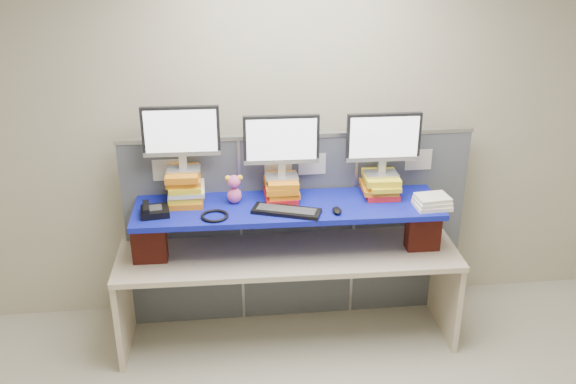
{
  "coord_description": "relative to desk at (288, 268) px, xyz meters",
  "views": [
    {
      "loc": [
        -0.56,
        -2.57,
        3.01
      ],
      "look_at": [
        -0.11,
        1.48,
        1.21
      ],
      "focal_mm": 40.0,
      "sensor_mm": 36.0,
      "label": 1
    }
  ],
  "objects": [
    {
      "name": "brick_pier_right",
      "position": [
        0.97,
        -0.07,
        0.31
      ],
      "size": [
        0.24,
        0.13,
        0.32
      ],
      "primitive_type": "cube",
      "rotation": [
        0.0,
        0.0,
        -0.02
      ],
      "color": "maroon",
      "rests_on": "desk"
    },
    {
      "name": "keyboard",
      "position": [
        -0.02,
        -0.12,
        0.53
      ],
      "size": [
        0.49,
        0.31,
        0.03
      ],
      "rotation": [
        0.0,
        0.0,
        -0.35
      ],
      "color": "black",
      "rests_on": "blue_board"
    },
    {
      "name": "monitor_right",
      "position": [
        0.68,
        0.1,
        0.93
      ],
      "size": [
        0.53,
        0.15,
        0.46
      ],
      "rotation": [
        0.0,
        0.0,
        -0.02
      ],
      "color": "#A3A3A8",
      "rests_on": "book_stack_right"
    },
    {
      "name": "cubicle_partition",
      "position": [
        0.11,
        0.3,
        0.17
      ],
      "size": [
        2.6,
        0.06,
        1.53
      ],
      "color": "#484D55",
      "rests_on": "ground"
    },
    {
      "name": "plush_toy",
      "position": [
        -0.37,
        0.08,
        0.62
      ],
      "size": [
        0.12,
        0.09,
        0.21
      ],
      "rotation": [
        0.0,
        0.0,
        0.26
      ],
      "color": "#DD5497",
      "rests_on": "blue_board"
    },
    {
      "name": "mouse",
      "position": [
        0.32,
        -0.16,
        0.53
      ],
      "size": [
        0.1,
        0.13,
        0.04
      ],
      "primitive_type": "ellipsoid",
      "rotation": [
        0.0,
        0.0,
        -0.39
      ],
      "color": "black",
      "rests_on": "blue_board"
    },
    {
      "name": "monitor_left",
      "position": [
        -0.71,
        0.13,
        1.01
      ],
      "size": [
        0.53,
        0.15,
        0.46
      ],
      "rotation": [
        0.0,
        0.0,
        -0.02
      ],
      "color": "#A3A3A8",
      "rests_on": "book_stack_left"
    },
    {
      "name": "desk_phone",
      "position": [
        -0.92,
        -0.05,
        0.54
      ],
      "size": [
        0.21,
        0.19,
        0.08
      ],
      "rotation": [
        0.0,
        0.0,
        0.12
      ],
      "color": "black",
      "rests_on": "blue_board"
    },
    {
      "name": "book_stack_right",
      "position": [
        0.68,
        0.11,
        0.59
      ],
      "size": [
        0.27,
        0.31,
        0.16
      ],
      "color": "red",
      "rests_on": "blue_board"
    },
    {
      "name": "desk",
      "position": [
        0.0,
        0.0,
        0.0
      ],
      "size": [
        2.47,
        0.76,
        0.75
      ],
      "rotation": [
        0.0,
        0.0,
        -0.02
      ],
      "color": "beige",
      "rests_on": "ground"
    },
    {
      "name": "binder_stack",
      "position": [
        0.99,
        -0.15,
        0.55
      ],
      "size": [
        0.25,
        0.21,
        0.09
      ],
      "rotation": [
        0.0,
        0.0,
        0.08
      ],
      "color": "white",
      "rests_on": "blue_board"
    },
    {
      "name": "book_stack_center",
      "position": [
        -0.03,
        0.12,
        0.59
      ],
      "size": [
        0.24,
        0.3,
        0.16
      ],
      "color": "red",
      "rests_on": "blue_board"
    },
    {
      "name": "monitor_center",
      "position": [
        -0.03,
        0.12,
        0.93
      ],
      "size": [
        0.53,
        0.15,
        0.46
      ],
      "rotation": [
        0.0,
        0.0,
        -0.02
      ],
      "color": "#A3A3A8",
      "rests_on": "book_stack_center"
    },
    {
      "name": "blue_board",
      "position": [
        -0.0,
        0.0,
        0.49
      ],
      "size": [
        2.16,
        0.58,
        0.04
      ],
      "primitive_type": "cube",
      "rotation": [
        0.0,
        0.0,
        -0.02
      ],
      "color": "#0C1997",
      "rests_on": "brick_pier_left"
    },
    {
      "name": "room",
      "position": [
        0.11,
        -1.48,
        0.8
      ],
      "size": [
        5.0,
        4.0,
        2.8
      ],
      "color": "#BEB69D",
      "rests_on": "ground"
    },
    {
      "name": "headset",
      "position": [
        -0.51,
        -0.14,
        0.52
      ],
      "size": [
        0.2,
        0.2,
        0.02
      ],
      "primitive_type": "torus",
      "rotation": [
        0.0,
        0.0,
        0.04
      ],
      "color": "black",
      "rests_on": "blue_board"
    },
    {
      "name": "book_stack_left",
      "position": [
        -0.71,
        0.13,
        0.63
      ],
      "size": [
        0.27,
        0.31,
        0.24
      ],
      "color": "orange",
      "rests_on": "blue_board"
    },
    {
      "name": "brick_pier_left",
      "position": [
        -0.97,
        -0.03,
        0.31
      ],
      "size": [
        0.24,
        0.13,
        0.32
      ],
      "primitive_type": "cube",
      "rotation": [
        0.0,
        0.0,
        -0.02
      ],
      "color": "maroon",
      "rests_on": "desk"
    }
  ]
}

